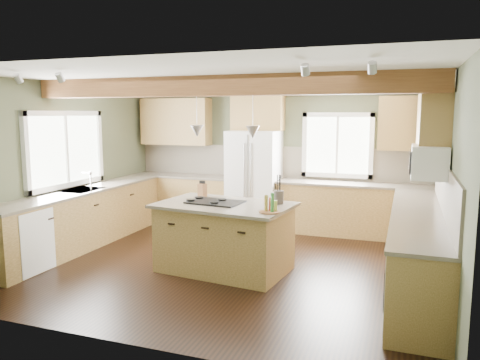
% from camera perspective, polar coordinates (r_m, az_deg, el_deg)
% --- Properties ---
extents(floor, '(5.60, 5.60, 0.00)m').
position_cam_1_polar(floor, '(6.76, -1.49, -10.13)').
color(floor, black).
rests_on(floor, ground).
extents(ceiling, '(5.60, 5.60, 0.00)m').
position_cam_1_polar(ceiling, '(6.43, -1.58, 12.44)').
color(ceiling, silver).
rests_on(ceiling, wall_back).
extents(wall_back, '(5.60, 0.00, 5.60)m').
position_cam_1_polar(wall_back, '(8.83, 4.35, 2.82)').
color(wall_back, '#484F38').
rests_on(wall_back, ground).
extents(wall_left, '(0.00, 5.00, 5.00)m').
position_cam_1_polar(wall_left, '(7.92, -20.80, 1.69)').
color(wall_left, '#484F38').
rests_on(wall_left, ground).
extents(wall_right, '(0.00, 5.00, 5.00)m').
position_cam_1_polar(wall_right, '(6.05, 24.01, -0.34)').
color(wall_right, '#484F38').
rests_on(wall_right, ground).
extents(ceiling_beam, '(5.55, 0.26, 0.26)m').
position_cam_1_polar(ceiling_beam, '(6.18, -2.50, 11.40)').
color(ceiling_beam, '#593219').
rests_on(ceiling_beam, ceiling).
extents(soffit_trim, '(5.55, 0.20, 0.10)m').
position_cam_1_polar(soffit_trim, '(8.70, 4.26, 10.91)').
color(soffit_trim, '#593219').
rests_on(soffit_trim, ceiling).
extents(backsplash_back, '(5.58, 0.03, 0.58)m').
position_cam_1_polar(backsplash_back, '(8.82, 4.32, 2.23)').
color(backsplash_back, brown).
rests_on(backsplash_back, wall_back).
extents(backsplash_right, '(0.03, 3.70, 0.58)m').
position_cam_1_polar(backsplash_right, '(6.11, 23.78, -1.10)').
color(backsplash_right, brown).
rests_on(backsplash_right, wall_right).
extents(base_cab_back_left, '(2.02, 0.60, 0.88)m').
position_cam_1_polar(base_cab_back_left, '(9.31, -6.90, -2.29)').
color(base_cab_back_left, brown).
rests_on(base_cab_back_left, floor).
extents(counter_back_left, '(2.06, 0.64, 0.04)m').
position_cam_1_polar(counter_back_left, '(9.24, -6.95, 0.52)').
color(counter_back_left, '#473E34').
rests_on(counter_back_left, base_cab_back_left).
extents(base_cab_back_right, '(2.62, 0.60, 0.88)m').
position_cam_1_polar(base_cab_back_right, '(8.39, 13.61, -3.61)').
color(base_cab_back_right, brown).
rests_on(base_cab_back_right, floor).
extents(counter_back_right, '(2.66, 0.64, 0.04)m').
position_cam_1_polar(counter_back_right, '(8.31, 13.72, -0.51)').
color(counter_back_right, '#473E34').
rests_on(counter_back_right, base_cab_back_right).
extents(base_cab_left, '(0.60, 3.70, 0.88)m').
position_cam_1_polar(base_cab_left, '(7.90, -18.58, -4.54)').
color(base_cab_left, brown).
rests_on(base_cab_left, floor).
extents(counter_left, '(0.64, 3.74, 0.04)m').
position_cam_1_polar(counter_left, '(7.82, -18.74, -1.25)').
color(counter_left, '#473E34').
rests_on(counter_left, base_cab_left).
extents(base_cab_right, '(0.60, 3.70, 0.88)m').
position_cam_1_polar(base_cab_right, '(6.26, 20.75, -7.95)').
color(base_cab_right, brown).
rests_on(base_cab_right, floor).
extents(counter_right, '(0.64, 3.74, 0.04)m').
position_cam_1_polar(counter_right, '(6.15, 20.97, -3.83)').
color(counter_right, '#473E34').
rests_on(counter_right, base_cab_right).
extents(upper_cab_back_left, '(1.40, 0.35, 0.90)m').
position_cam_1_polar(upper_cab_back_left, '(9.36, -7.82, 7.06)').
color(upper_cab_back_left, brown).
rests_on(upper_cab_back_left, wall_back).
extents(upper_cab_over_fridge, '(0.96, 0.35, 0.70)m').
position_cam_1_polar(upper_cab_over_fridge, '(8.71, 2.18, 8.36)').
color(upper_cab_over_fridge, brown).
rests_on(upper_cab_over_fridge, wall_back).
extents(upper_cab_right, '(0.35, 2.20, 0.90)m').
position_cam_1_polar(upper_cab_right, '(6.89, 22.33, 6.14)').
color(upper_cab_right, brown).
rests_on(upper_cab_right, wall_right).
extents(upper_cab_back_corner, '(0.90, 0.35, 0.90)m').
position_cam_1_polar(upper_cab_back_corner, '(8.31, 19.66, 6.52)').
color(upper_cab_back_corner, brown).
rests_on(upper_cab_back_corner, wall_back).
extents(window_left, '(0.04, 1.60, 1.05)m').
position_cam_1_polar(window_left, '(7.92, -20.54, 3.52)').
color(window_left, white).
rests_on(window_left, wall_left).
extents(window_back, '(1.10, 0.04, 1.00)m').
position_cam_1_polar(window_back, '(8.56, 11.80, 4.18)').
color(window_back, white).
rests_on(window_back, wall_back).
extents(sink, '(0.50, 0.65, 0.03)m').
position_cam_1_polar(sink, '(7.82, -18.74, -1.21)').
color(sink, '#262628').
rests_on(sink, counter_left).
extents(faucet, '(0.02, 0.02, 0.28)m').
position_cam_1_polar(faucet, '(7.69, -17.73, -0.23)').
color(faucet, '#B2B2B7').
rests_on(faucet, sink).
extents(dishwasher, '(0.60, 0.60, 0.84)m').
position_cam_1_polar(dishwasher, '(6.96, -25.17, -6.69)').
color(dishwasher, white).
rests_on(dishwasher, floor).
extents(oven, '(0.60, 0.72, 0.84)m').
position_cam_1_polar(oven, '(5.03, 20.86, -12.06)').
color(oven, white).
rests_on(oven, floor).
extents(microwave, '(0.40, 0.70, 0.38)m').
position_cam_1_polar(microwave, '(5.96, 22.07, 2.07)').
color(microwave, white).
rests_on(microwave, wall_right).
extents(pendant_left, '(0.18, 0.18, 0.16)m').
position_cam_1_polar(pendant_left, '(6.35, -5.27, 5.96)').
color(pendant_left, '#B2B2B7').
rests_on(pendant_left, ceiling).
extents(pendant_right, '(0.18, 0.18, 0.16)m').
position_cam_1_polar(pendant_right, '(5.96, 1.56, 5.85)').
color(pendant_right, '#B2B2B7').
rests_on(pendant_right, ceiling).
extents(refrigerator, '(0.90, 0.74, 1.80)m').
position_cam_1_polar(refrigerator, '(8.60, 1.72, 0.01)').
color(refrigerator, white).
rests_on(refrigerator, floor).
extents(island, '(1.76, 1.19, 0.88)m').
position_cam_1_polar(island, '(6.37, -1.90, -7.14)').
color(island, olive).
rests_on(island, floor).
extents(island_top, '(1.88, 1.32, 0.04)m').
position_cam_1_polar(island_top, '(6.27, -1.92, -3.08)').
color(island_top, '#473E34').
rests_on(island_top, island).
extents(cooktop, '(0.77, 0.56, 0.02)m').
position_cam_1_polar(cooktop, '(6.32, -3.03, -2.70)').
color(cooktop, black).
rests_on(cooktop, island_top).
extents(knife_block, '(0.14, 0.12, 0.19)m').
position_cam_1_polar(knife_block, '(6.78, -4.62, -1.24)').
color(knife_block, brown).
rests_on(knife_block, island_top).
extents(utensil_crock, '(0.16, 0.16, 0.18)m').
position_cam_1_polar(utensil_crock, '(6.25, 4.72, -2.11)').
color(utensil_crock, '#3C3730').
rests_on(utensil_crock, island_top).
extents(bottle_tray, '(0.27, 0.27, 0.24)m').
position_cam_1_polar(bottle_tray, '(5.69, 3.61, -2.82)').
color(bottle_tray, brown).
rests_on(bottle_tray, island_top).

